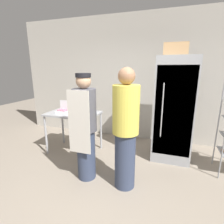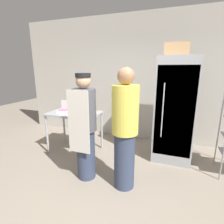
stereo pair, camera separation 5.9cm
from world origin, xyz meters
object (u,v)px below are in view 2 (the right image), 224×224
(refrigerator, at_px, (174,110))
(person_customer, at_px, (125,130))
(binder_stack, at_px, (85,111))
(person_baker, at_px, (85,127))
(donut_box, at_px, (64,110))
(blender_pitcher, at_px, (79,104))
(cardboard_storage_box, at_px, (177,49))

(refrigerator, height_order, person_customer, refrigerator)
(refrigerator, distance_m, binder_stack, 1.73)
(person_baker, distance_m, person_customer, 0.65)
(refrigerator, distance_m, donut_box, 2.19)
(donut_box, xyz_separation_m, person_customer, (1.50, -0.70, -0.00))
(binder_stack, xyz_separation_m, person_customer, (1.04, -0.76, -0.01))
(person_customer, bearing_deg, refrigerator, 60.79)
(blender_pitcher, distance_m, binder_stack, 0.39)
(blender_pitcher, height_order, person_baker, person_baker)
(cardboard_storage_box, distance_m, person_customer, 1.73)
(binder_stack, height_order, person_baker, person_baker)
(person_baker, bearing_deg, person_customer, -0.72)
(refrigerator, height_order, donut_box, refrigerator)
(refrigerator, relative_size, binder_stack, 6.16)
(cardboard_storage_box, xyz_separation_m, person_baker, (-1.24, -1.12, -1.20))
(blender_pitcher, relative_size, cardboard_storage_box, 0.71)
(refrigerator, relative_size, blender_pitcher, 6.66)
(cardboard_storage_box, xyz_separation_m, person_customer, (-0.59, -1.12, -1.17))
(cardboard_storage_box, bearing_deg, binder_stack, -167.30)
(refrigerator, distance_m, cardboard_storage_box, 1.09)
(refrigerator, xyz_separation_m, cardboard_storage_box, (-0.05, -0.03, 1.09))
(blender_pitcher, xyz_separation_m, person_customer, (1.32, -1.02, -0.09))
(cardboard_storage_box, distance_m, person_baker, 2.05)
(cardboard_storage_box, relative_size, person_customer, 0.23)
(binder_stack, bearing_deg, person_baker, -62.35)
(cardboard_storage_box, height_order, person_baker, cardboard_storage_box)
(refrigerator, relative_size, person_baker, 1.17)
(refrigerator, relative_size, person_customer, 1.11)
(blender_pitcher, height_order, cardboard_storage_box, cardboard_storage_box)
(binder_stack, relative_size, person_baker, 0.19)
(refrigerator, xyz_separation_m, blender_pitcher, (-1.97, -0.14, 0.01))
(refrigerator, distance_m, person_baker, 1.73)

